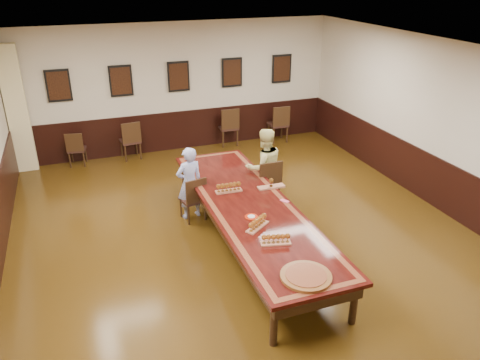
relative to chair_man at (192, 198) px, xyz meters
name	(u,v)px	position (x,y,z in m)	size (l,w,h in m)	color
floor	(250,244)	(0.70, -1.20, -0.45)	(8.00, 10.00, 0.02)	black
ceiling	(252,55)	(0.70, -1.20, 2.77)	(8.00, 10.00, 0.02)	white
wall_back	(179,88)	(0.70, 3.81, 1.16)	(8.00, 0.02, 3.20)	beige
wall_right	(451,130)	(4.71, -1.20, 1.16)	(0.02, 10.00, 3.20)	beige
chair_man	(192,198)	(0.00, 0.00, 0.00)	(0.41, 0.45, 0.89)	black
chair_woman	(266,182)	(1.51, 0.03, 0.06)	(0.47, 0.52, 1.01)	black
spare_chair_a	(77,148)	(-1.92, 3.52, -0.02)	(0.40, 0.43, 0.85)	black
spare_chair_b	(130,140)	(-0.66, 3.52, 0.05)	(0.46, 0.50, 0.98)	black
spare_chair_c	(228,126)	(1.94, 3.63, 0.07)	(0.48, 0.53, 1.03)	black
spare_chair_d	(278,123)	(3.30, 3.42, 0.07)	(0.48, 0.52, 1.02)	black
person_man	(190,183)	(-0.02, 0.09, 0.26)	(0.52, 0.34, 1.41)	#5264CE
person_woman	(264,167)	(1.50, 0.14, 0.35)	(0.78, 0.61, 1.58)	#EDE794
pink_phone	(284,201)	(1.30, -1.26, 0.31)	(0.08, 0.15, 0.01)	#EF4F74
curtain	(17,110)	(-3.05, 3.62, 1.01)	(0.45, 0.18, 2.90)	beige
wainscoting	(250,218)	(0.70, -1.20, 0.06)	(8.00, 10.00, 1.00)	black
conference_table	(250,213)	(0.70, -1.20, 0.17)	(1.40, 5.00, 0.76)	black
posters	(179,76)	(0.70, 3.74, 1.46)	(6.14, 0.04, 0.74)	black
flight_a	(229,188)	(0.52, -0.59, 0.39)	(0.48, 0.16, 0.18)	#985A40
flight_b	(271,183)	(1.30, -0.69, 0.39)	(0.50, 0.16, 0.19)	#985A40
flight_c	(258,223)	(0.53, -1.92, 0.39)	(0.46, 0.38, 0.17)	#985A40
flight_d	(276,240)	(0.61, -2.44, 0.38)	(0.46, 0.23, 0.16)	#985A40
red_plate_grp	(251,217)	(0.56, -1.60, 0.32)	(0.21, 0.21, 0.03)	#B2230B
carved_platter	(306,276)	(0.65, -3.30, 0.33)	(0.77, 0.77, 0.05)	#582D11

